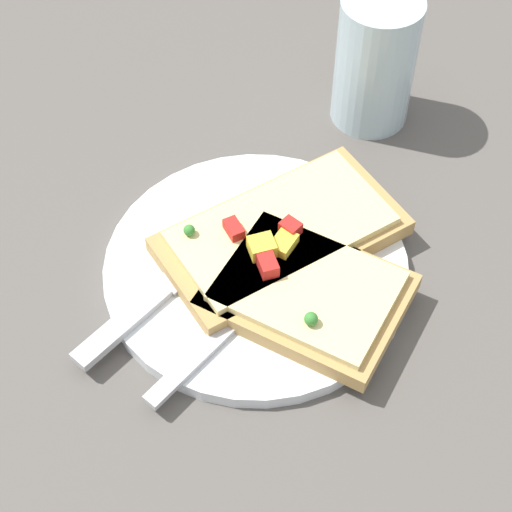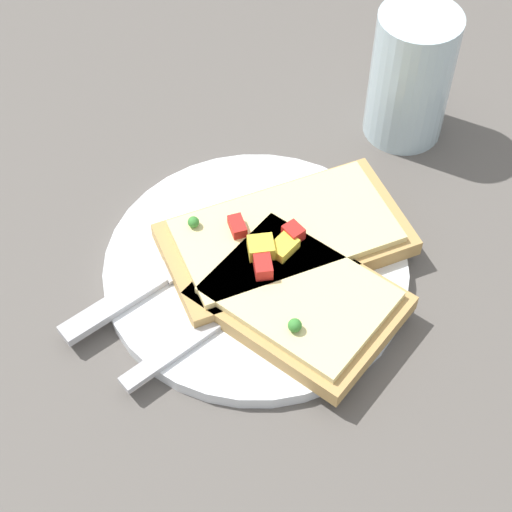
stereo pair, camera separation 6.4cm
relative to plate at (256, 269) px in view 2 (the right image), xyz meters
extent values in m
plane|color=#56514C|center=(0.00, 0.00, -0.01)|extent=(4.00, 4.00, 0.00)
cylinder|color=white|center=(0.00, 0.00, 0.00)|extent=(0.23, 0.23, 0.01)
cube|color=#B7B7BC|center=(-0.02, 0.07, 0.01)|extent=(0.01, 0.13, 0.01)
cube|color=#B7B7BC|center=(-0.02, -0.02, 0.01)|extent=(0.03, 0.05, 0.01)
cube|color=#B7B7BC|center=(-0.03, -0.06, 0.01)|extent=(0.00, 0.03, 0.00)
cube|color=#B7B7BC|center=(-0.03, -0.06, 0.01)|extent=(0.00, 0.03, 0.00)
cube|color=#B7B7BC|center=(-0.02, -0.06, 0.01)|extent=(0.00, 0.03, 0.00)
cube|color=#B7B7BC|center=(-0.01, -0.06, 0.01)|extent=(0.00, 0.03, 0.00)
cube|color=#B7B7BC|center=(0.03, 0.11, 0.01)|extent=(0.02, 0.09, 0.01)
cube|color=#B7B7BC|center=(0.03, -0.01, 0.01)|extent=(0.02, 0.14, 0.00)
cube|color=tan|center=(0.00, -0.03, 0.01)|extent=(0.14, 0.20, 0.01)
cube|color=beige|center=(0.00, -0.03, 0.02)|extent=(0.13, 0.18, 0.01)
cube|color=red|center=(0.02, 0.00, 0.03)|extent=(0.02, 0.02, 0.01)
sphere|color=#388433|center=(0.05, 0.02, 0.03)|extent=(0.01, 0.01, 0.01)
cube|color=red|center=(-0.01, -0.03, 0.03)|extent=(0.01, 0.01, 0.01)
cube|color=yellow|center=(-0.01, -0.01, 0.03)|extent=(0.02, 0.02, 0.01)
cube|color=tan|center=(-0.05, 0.00, 0.01)|extent=(0.16, 0.13, 0.01)
cube|color=beige|center=(-0.05, 0.00, 0.02)|extent=(0.14, 0.11, 0.01)
sphere|color=#388433|center=(-0.07, 0.02, 0.03)|extent=(0.01, 0.01, 0.01)
cube|color=red|center=(-0.02, 0.01, 0.03)|extent=(0.02, 0.02, 0.01)
cube|color=yellow|center=(-0.01, 0.00, 0.03)|extent=(0.02, 0.03, 0.01)
sphere|color=tan|center=(-0.01, 0.03, 0.01)|extent=(0.01, 0.01, 0.01)
sphere|color=tan|center=(0.02, 0.01, 0.01)|extent=(0.01, 0.01, 0.01)
sphere|color=#A68F4D|center=(-0.03, 0.00, 0.01)|extent=(0.01, 0.01, 0.01)
sphere|color=#A5964A|center=(0.01, -0.03, 0.01)|extent=(0.01, 0.01, 0.01)
cylinder|color=silver|center=(0.04, -0.20, 0.05)|extent=(0.07, 0.07, 0.12)
camera|label=1|loc=(-0.26, 0.29, 0.52)|focal=60.00mm
camera|label=2|loc=(-0.30, 0.25, 0.52)|focal=60.00mm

